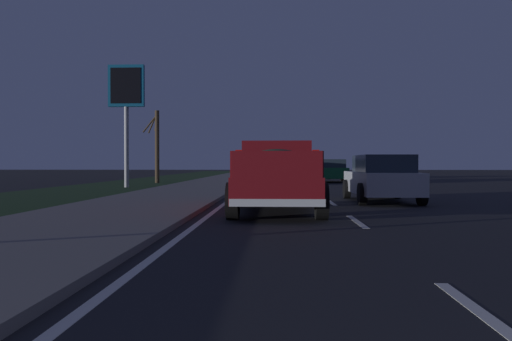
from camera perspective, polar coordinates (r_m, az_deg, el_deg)
ground at (r=27.32m, az=6.13°, el=-1.85°), size 144.00×144.00×0.00m
sidewalk_shoulder at (r=27.55m, az=-5.80°, el=-1.70°), size 108.00×4.00×0.12m
grass_verge at (r=28.70m, az=-15.73°, el=-1.74°), size 108.00×6.00×0.01m
lane_markings at (r=29.74m, az=0.99°, el=-1.62°), size 109.09×3.54×0.01m
pickup_truck at (r=13.13m, az=2.38°, el=-0.44°), size 5.43×2.30×1.87m
sedan_green at (r=34.29m, az=8.59°, el=-0.00°), size 4.41×2.03×1.54m
sedan_silver at (r=17.06m, az=14.07°, el=-0.84°), size 4.43×2.07×1.54m
sedan_black at (r=41.90m, az=6.98°, el=0.15°), size 4.45×2.10×1.54m
sedan_white at (r=30.27m, az=2.14°, el=-0.10°), size 4.44×2.08×1.54m
gas_price_sign at (r=27.54m, az=-14.53°, el=8.21°), size 0.27×1.90×6.46m
bare_tree_far at (r=33.19m, az=-11.22°, el=2.98°), size 1.47×1.11×4.69m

